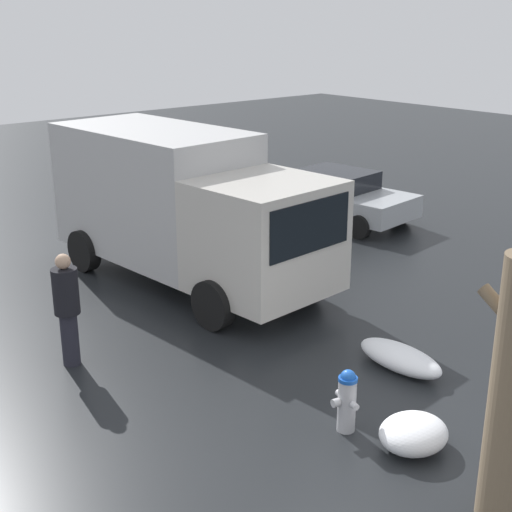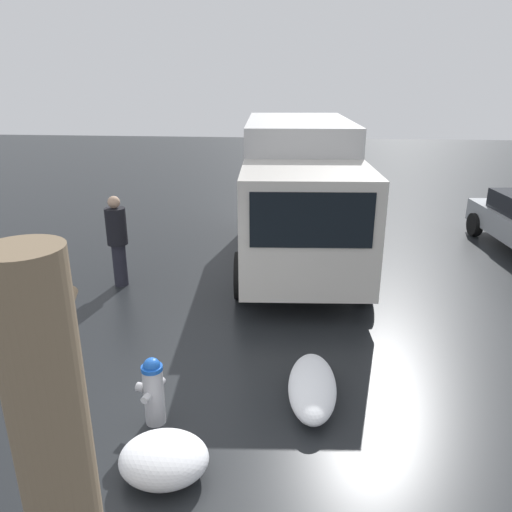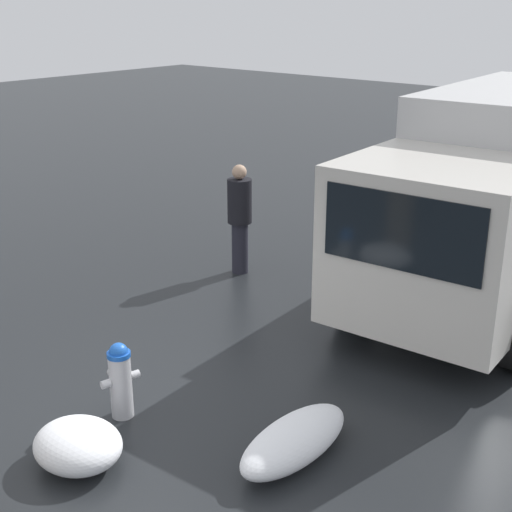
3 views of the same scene
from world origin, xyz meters
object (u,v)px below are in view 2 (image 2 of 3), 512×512
at_px(tree_trunk, 55,450).
at_px(delivery_truck, 299,189).
at_px(pedestrian, 117,238).
at_px(fire_hydrant, 153,390).

bearing_deg(tree_trunk, delivery_truck, -10.88).
height_order(delivery_truck, pedestrian, delivery_truck).
xyz_separation_m(fire_hydrant, delivery_truck, (6.00, -1.63, 1.19)).
relative_size(fire_hydrant, pedestrian, 0.48).
relative_size(delivery_truck, pedestrian, 3.60).
xyz_separation_m(delivery_truck, pedestrian, (-1.90, 3.52, -0.64)).
distance_m(tree_trunk, pedestrian, 6.67).
height_order(tree_trunk, pedestrian, tree_trunk).
bearing_deg(tree_trunk, fire_hydrant, 0.98).
relative_size(tree_trunk, pedestrian, 1.65).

